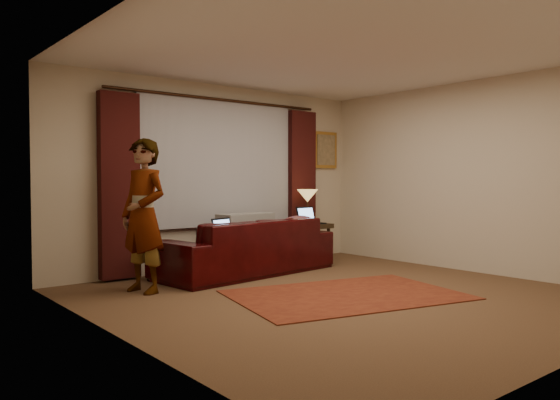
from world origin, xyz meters
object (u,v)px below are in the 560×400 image
object	(u,v)px
sofa	(246,236)
end_table	(310,243)
tiffany_lamp	(307,206)
laptop_table	(312,215)
laptop_sofa	(230,229)
person	(144,216)

from	to	relation	value
sofa	end_table	xyz separation A→B (m)	(1.34, 0.21, -0.21)
tiffany_lamp	laptop_table	world-z (taller)	tiffany_lamp
laptop_sofa	laptop_table	xyz separation A→B (m)	(1.67, 0.29, 0.09)
end_table	laptop_table	size ratio (longest dim) A/B	1.52
sofa	tiffany_lamp	world-z (taller)	tiffany_lamp
laptop_table	laptop_sofa	bearing A→B (deg)	-174.97
laptop_table	person	xyz separation A→B (m)	(-2.88, -0.38, 0.13)
laptop_sofa	end_table	xyz separation A→B (m)	(1.72, 0.39, -0.34)
laptop_table	sofa	bearing A→B (deg)	179.87
sofa	end_table	bearing A→B (deg)	-177.88
tiffany_lamp	laptop_table	size ratio (longest dim) A/B	1.33
sofa	laptop_sofa	distance (m)	0.44
end_table	tiffany_lamp	xyz separation A→B (m)	(-0.00, 0.06, 0.55)
tiffany_lamp	laptop_table	bearing A→B (deg)	-108.26
person	tiffany_lamp	bearing A→B (deg)	84.72
end_table	person	xyz separation A→B (m)	(-2.93, -0.48, 0.56)
sofa	laptop_sofa	size ratio (longest dim) A/B	6.56
tiffany_lamp	person	xyz separation A→B (m)	(-2.93, -0.54, 0.01)
sofa	laptop_table	bearing A→B (deg)	177.96
end_table	person	size ratio (longest dim) A/B	0.35
end_table	laptop_table	distance (m)	0.44
tiffany_lamp	laptop_sofa	bearing A→B (deg)	-165.30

